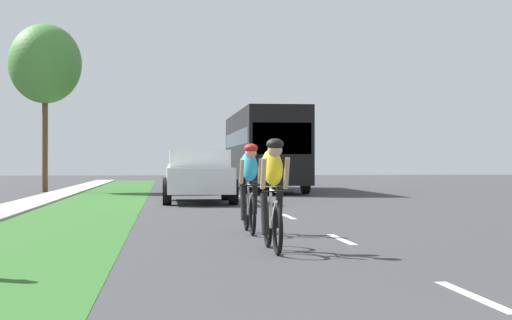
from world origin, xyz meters
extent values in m
plane|color=#38383A|center=(0.00, 20.00, 0.00)|extent=(120.00, 120.00, 0.00)
cube|color=#2D6026|center=(-4.90, 20.00, 0.00)|extent=(2.85, 70.00, 0.01)
cube|color=#B2ADA3|center=(-6.96, 20.00, 0.00)|extent=(1.27, 70.00, 0.10)
cube|color=white|center=(0.00, 4.40, 0.00)|extent=(0.12, 1.80, 0.01)
cube|color=white|center=(0.00, 10.00, 0.00)|extent=(0.12, 1.80, 0.01)
cube|color=white|center=(0.00, 15.60, 0.00)|extent=(0.12, 1.80, 0.01)
cube|color=white|center=(0.00, 21.20, 0.00)|extent=(0.12, 1.80, 0.01)
cube|color=white|center=(0.00, 26.80, 0.00)|extent=(0.12, 1.80, 0.01)
cube|color=white|center=(0.00, 32.40, 0.00)|extent=(0.12, 1.80, 0.01)
cube|color=white|center=(0.00, 38.00, 0.00)|extent=(0.12, 1.80, 0.01)
cube|color=white|center=(0.00, 43.60, 0.00)|extent=(0.12, 1.80, 0.01)
cube|color=white|center=(0.00, 49.20, 0.00)|extent=(0.12, 1.80, 0.01)
torus|color=black|center=(-1.35, 8.91, 0.34)|extent=(0.06, 0.68, 0.68)
torus|color=black|center=(-1.35, 7.87, 0.34)|extent=(0.06, 0.68, 0.68)
cylinder|color=silver|center=(-1.35, 8.29, 0.52)|extent=(0.04, 0.59, 0.43)
cylinder|color=silver|center=(-1.35, 8.57, 0.62)|extent=(0.04, 0.04, 0.55)
cylinder|color=silver|center=(-1.35, 8.34, 0.85)|extent=(0.03, 0.55, 0.03)
cylinder|color=black|center=(-1.35, 7.89, 0.86)|extent=(0.42, 0.02, 0.02)
ellipsoid|color=yellow|center=(-1.35, 8.41, 1.18)|extent=(0.30, 0.54, 0.63)
sphere|color=tan|center=(-1.35, 8.13, 1.42)|extent=(0.20, 0.20, 0.20)
ellipsoid|color=black|center=(-1.35, 8.13, 1.50)|extent=(0.24, 0.28, 0.16)
cylinder|color=tan|center=(-1.51, 8.13, 1.10)|extent=(0.07, 0.26, 0.45)
cylinder|color=tan|center=(-1.19, 8.13, 1.10)|extent=(0.07, 0.26, 0.45)
cylinder|color=black|center=(-1.45, 8.49, 0.52)|extent=(0.10, 0.30, 0.60)
cylinder|color=black|center=(-1.25, 8.44, 0.62)|extent=(0.10, 0.25, 0.61)
torus|color=black|center=(-1.36, 11.87, 0.34)|extent=(0.06, 0.68, 0.68)
torus|color=black|center=(-1.36, 10.83, 0.34)|extent=(0.06, 0.68, 0.68)
cylinder|color=#A5A8AD|center=(-1.36, 11.25, 0.52)|extent=(0.04, 0.59, 0.43)
cylinder|color=#A5A8AD|center=(-1.36, 11.53, 0.62)|extent=(0.04, 0.04, 0.55)
cylinder|color=#A5A8AD|center=(-1.36, 11.30, 0.85)|extent=(0.03, 0.55, 0.03)
cylinder|color=black|center=(-1.36, 10.85, 0.86)|extent=(0.42, 0.02, 0.02)
ellipsoid|color=#26A5CC|center=(-1.36, 11.37, 1.18)|extent=(0.30, 0.54, 0.63)
sphere|color=tan|center=(-1.36, 11.09, 1.42)|extent=(0.20, 0.20, 0.20)
ellipsoid|color=red|center=(-1.36, 11.09, 1.50)|extent=(0.24, 0.28, 0.16)
cylinder|color=tan|center=(-1.52, 11.09, 1.10)|extent=(0.07, 0.26, 0.45)
cylinder|color=tan|center=(-1.20, 11.09, 1.10)|extent=(0.07, 0.26, 0.45)
cylinder|color=black|center=(-1.46, 11.45, 0.52)|extent=(0.10, 0.30, 0.60)
cylinder|color=black|center=(-1.26, 11.40, 0.62)|extent=(0.10, 0.25, 0.61)
cube|color=silver|center=(-1.80, 22.55, 0.72)|extent=(1.96, 5.10, 0.76)
cube|color=silver|center=(-1.80, 21.78, 1.32)|extent=(1.80, 1.78, 0.64)
cube|color=#1E2833|center=(-1.80, 21.07, 1.30)|extent=(1.67, 0.08, 0.52)
cube|color=silver|center=(-2.70, 23.57, 1.02)|extent=(0.08, 2.80, 0.40)
cube|color=silver|center=(-0.90, 23.57, 1.02)|extent=(0.08, 2.80, 0.40)
cube|color=silver|center=(-1.80, 25.06, 1.02)|extent=(1.80, 0.08, 0.40)
cylinder|color=black|center=(-2.78, 21.02, 0.38)|extent=(0.26, 0.76, 0.76)
cylinder|color=black|center=(-0.82, 21.02, 0.38)|extent=(0.26, 0.76, 0.76)
cylinder|color=black|center=(-2.78, 24.08, 0.38)|extent=(0.26, 0.76, 0.76)
cylinder|color=black|center=(-0.82, 24.08, 0.38)|extent=(0.26, 0.76, 0.76)
cube|color=black|center=(1.56, 32.99, 1.93)|extent=(2.50, 11.60, 3.10)
cube|color=#1E2833|center=(1.56, 32.99, 2.33)|extent=(2.52, 10.67, 0.64)
cube|color=#1E2833|center=(1.56, 27.22, 2.18)|extent=(2.25, 0.06, 1.20)
cylinder|color=black|center=(0.31, 29.22, 0.48)|extent=(0.28, 0.96, 0.96)
cylinder|color=black|center=(2.81, 29.22, 0.48)|extent=(0.28, 0.96, 0.96)
cylinder|color=black|center=(0.31, 36.18, 0.48)|extent=(0.28, 0.96, 0.96)
cylinder|color=black|center=(2.81, 36.18, 0.48)|extent=(0.28, 0.96, 0.96)
cube|color=#23389E|center=(1.43, 51.40, 0.64)|extent=(1.76, 4.30, 0.76)
cube|color=#23389E|center=(1.43, 51.55, 1.26)|extent=(1.55, 2.24, 0.52)
cube|color=#1E2833|center=(1.43, 50.59, 1.24)|extent=(1.44, 0.08, 0.44)
cylinder|color=black|center=(0.55, 50.07, 0.32)|extent=(0.22, 0.64, 0.64)
cylinder|color=black|center=(2.31, 50.07, 0.32)|extent=(0.22, 0.64, 0.64)
cylinder|color=black|center=(0.55, 52.74, 0.32)|extent=(0.22, 0.64, 0.64)
cylinder|color=black|center=(2.31, 52.74, 0.32)|extent=(0.22, 0.64, 0.64)
cylinder|color=brown|center=(-7.95, 32.44, 2.14)|extent=(0.24, 0.24, 4.27)
ellipsoid|color=#478438|center=(-7.95, 32.44, 5.52)|extent=(3.10, 3.10, 3.41)
camera|label=1|loc=(-2.86, -2.78, 1.24)|focal=56.36mm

